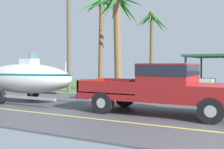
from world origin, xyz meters
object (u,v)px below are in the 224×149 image
parked_sedan_near (179,81)px  palm_tree_near_right (153,29)px  palm_tree_mid (117,18)px  boat_on_trailer (25,78)px  pickup_truck_towing (168,86)px  utility_pole (69,31)px  palm_tree_far_right (101,18)px

parked_sedan_near → palm_tree_near_right: palm_tree_near_right is taller
palm_tree_mid → parked_sedan_near: bearing=54.3°
boat_on_trailer → palm_tree_near_right: size_ratio=0.98×
boat_on_trailer → parked_sedan_near: 10.22m
pickup_truck_towing → palm_tree_mid: bearing=132.1°
boat_on_trailer → parked_sedan_near: size_ratio=1.47×
parked_sedan_near → palm_tree_mid: bearing=-125.7°
palm_tree_near_right → utility_pole: (-2.11, -9.62, -1.10)m
palm_tree_far_right → utility_pole: bearing=-114.9°
boat_on_trailer → palm_tree_far_right: palm_tree_far_right is taller
palm_tree_far_right → utility_pole: size_ratio=0.87×
palm_tree_mid → palm_tree_far_right: size_ratio=0.95×
palm_tree_near_right → palm_tree_mid: palm_tree_near_right is taller
boat_on_trailer → utility_pole: utility_pole is taller
palm_tree_near_right → parked_sedan_near: bearing=-54.6°
pickup_truck_towing → palm_tree_mid: palm_tree_mid is taller
boat_on_trailer → palm_tree_mid: size_ratio=1.04×
boat_on_trailer → palm_tree_near_right: 14.71m
palm_tree_near_right → palm_tree_far_right: bearing=-98.2°
parked_sedan_near → palm_tree_far_right: bearing=-156.4°
pickup_truck_towing → palm_tree_mid: 7.75m
palm_tree_near_right → utility_pole: bearing=-102.4°
palm_tree_near_right → palm_tree_mid: (1.03, -9.02, -0.44)m
boat_on_trailer → palm_tree_far_right: bearing=87.9°
palm_tree_far_right → pickup_truck_towing: bearing=-45.4°
utility_pole → boat_on_trailer: bearing=-79.8°
boat_on_trailer → palm_tree_far_right: 7.79m
boat_on_trailer → pickup_truck_towing: bearing=0.0°
pickup_truck_towing → palm_tree_far_right: 10.32m
boat_on_trailer → utility_pole: size_ratio=0.86×
palm_tree_far_right → boat_on_trailer: bearing=-92.1°
parked_sedan_near → palm_tree_near_right: (-3.74, 5.25, 4.33)m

